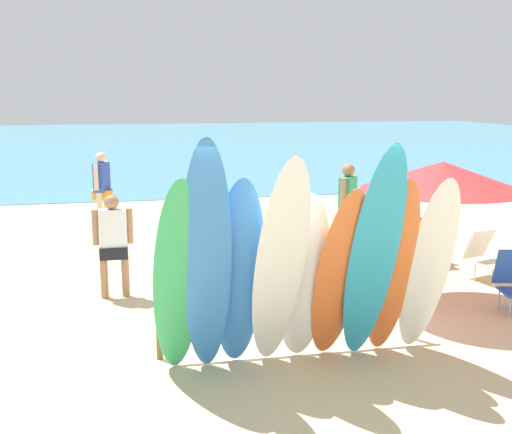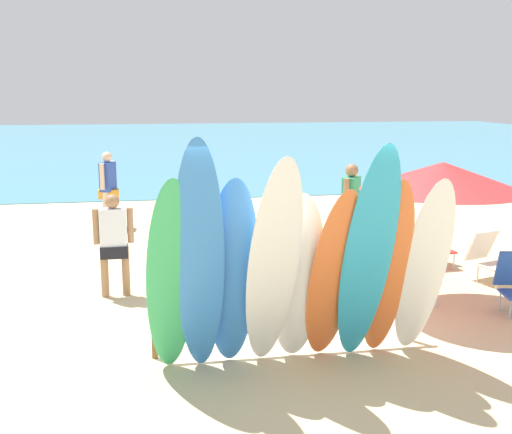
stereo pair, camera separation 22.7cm
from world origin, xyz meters
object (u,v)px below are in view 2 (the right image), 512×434
Objects in this scene: surfboard_rack at (287,304)px; beach_chair_blue at (433,241)px; surfboard_white_8 at (424,269)px; beachgoer_near_rack at (108,184)px; surfboard_white_4 at (297,279)px; beachgoer_midbeach at (351,204)px; beach_chair_striped at (489,255)px; beach_umbrella at (443,176)px; surfboard_blue_2 at (232,276)px; surfboard_orange_7 at (387,271)px; surfboard_orange_5 at (333,277)px; surfboard_teal_6 at (368,258)px; surfboard_green_0 at (171,280)px; surfboard_white_3 at (273,268)px; beachgoer_by_water at (114,238)px; surfboard_blue_1 at (199,262)px.

surfboard_rack is 4.57m from beach_chair_blue.
beachgoer_near_rack is (-3.80, 7.91, -0.11)m from surfboard_white_8.
surfboard_white_4 reaches higher than surfboard_rack.
beachgoer_near_rack is 7.08m from beach_chair_blue.
beach_chair_striped is (1.69, -1.85, -0.56)m from beachgoer_midbeach.
beachgoer_near_rack is at bearing 127.52° from beach_umbrella.
surfboard_blue_2 reaches higher than surfboard_orange_7.
surfboard_rack is 1.46× the size of surfboard_orange_5.
surfboard_teal_6 is 1.20× the size of beach_umbrella.
beachgoer_near_rack is (-1.05, 7.92, -0.14)m from surfboard_green_0.
surfboard_teal_6 is at bearing -155.91° from beach_chair_striped.
surfboard_white_3 is 1.14× the size of surfboard_orange_7.
surfboard_white_8 is 4.26m from beach_chair_blue.
surfboard_rack is 1.37× the size of surfboard_green_0.
surfboard_green_0 is 5.80m from beach_chair_striped.
surfboard_white_8 reaches higher than beachgoer_by_water.
surfboard_green_0 reaches higher than surfboard_white_4.
beach_umbrella is at bearing 162.29° from beachgoer_by_water.
surfboard_blue_2 is 1.33× the size of beachgoer_midbeach.
surfboard_teal_6 is 1.59× the size of beachgoer_near_rack.
surfboard_white_8 reaches higher than beach_chair_blue.
surfboard_green_0 is at bearing -155.46° from surfboard_rack.
surfboard_white_4 reaches higher than beachgoer_by_water.
beach_chair_striped is at bearing 34.61° from surfboard_blue_1.
surfboard_green_0 is 1.03× the size of surfboard_blue_2.
surfboard_blue_2 reaches higher than beach_chair_striped.
beachgoer_by_water is (-3.46, 2.95, -0.19)m from surfboard_white_8.
surfboard_green_0 is 1.02× the size of surfboard_orange_7.
surfboard_orange_5 is at bearing -179.84° from surfboard_white_8.
surfboard_blue_2 reaches higher than surfboard_white_4.
surfboard_white_3 is at bearing 179.25° from surfboard_teal_6.
surfboard_orange_5 is 1.28× the size of beachgoer_midbeach.
surfboard_blue_1 is 2.47m from surfboard_white_8.
beachgoer_by_water is at bearing 26.93° from beachgoer_near_rack.
surfboard_rack is 1.48m from surfboard_blue_1.
surfboard_orange_5 is at bearing -140.57° from beach_umbrella.
surfboard_teal_6 is 1.17× the size of surfboard_orange_7.
beach_umbrella is at bearing 30.35° from surfboard_white_3.
beach_chair_blue is (3.30, 3.65, -0.57)m from surfboard_white_4.
beach_chair_striped is at bearing -101.40° from beachgoer_midbeach.
surfboard_green_0 is 7.99m from beachgoer_near_rack.
beachgoer_midbeach is (2.36, 4.64, -0.23)m from surfboard_white_3.
beachgoer_near_rack is at bearing 110.02° from surfboard_teal_6.
surfboard_blue_1 reaches higher than surfboard_blue_2.
beach_chair_blue is 2.68m from beach_umbrella.
surfboard_white_3 is 8.29m from beachgoer_near_rack.
surfboard_white_4 is 0.98m from surfboard_orange_7.
beach_chair_striped is (2.76, 2.66, -0.64)m from surfboard_orange_7.
surfboard_white_3 reaches higher than surfboard_green_0.
beachgoer_midbeach is at bearing 81.29° from surfboard_orange_7.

